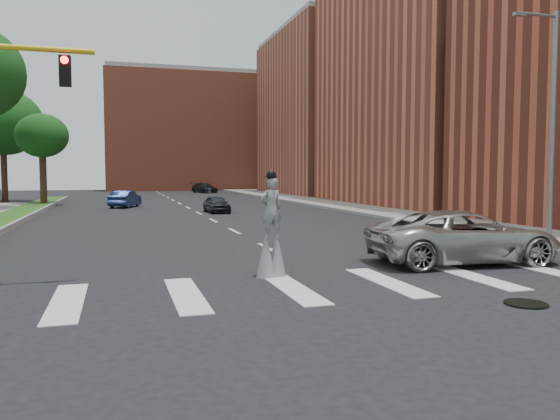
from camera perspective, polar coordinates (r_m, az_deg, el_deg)
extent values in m
plane|color=black|center=(12.98, 8.13, -8.64)|extent=(160.00, 160.00, 0.00)
cube|color=gray|center=(32.03, -25.75, -1.22)|extent=(0.20, 60.00, 0.28)
cube|color=gray|center=(40.71, 9.41, 0.08)|extent=(5.00, 90.00, 0.18)
cylinder|color=black|center=(12.94, 24.31, -8.92)|extent=(0.90, 0.90, 0.04)
cube|color=#BA563A|center=(50.52, 17.02, 14.28)|extent=(16.00, 22.00, 24.00)
cube|color=#B75B43|center=(71.33, 6.10, 9.74)|extent=(16.00, 22.00, 20.00)
cube|color=#BA563A|center=(90.42, -9.46, 7.86)|extent=(26.00, 14.00, 18.00)
cylinder|color=slate|center=(23.99, 26.59, 7.57)|extent=(0.20, 0.20, 9.00)
cylinder|color=slate|center=(24.14, 25.47, 17.93)|extent=(1.80, 0.12, 0.12)
cube|color=slate|center=(23.56, 23.75, 18.22)|extent=(0.50, 0.18, 0.12)
cube|color=black|center=(14.75, -21.54, 13.35)|extent=(0.28, 0.18, 0.75)
cylinder|color=#FF0C0C|center=(14.70, -21.60, 14.38)|extent=(0.18, 0.06, 0.18)
cylinder|color=#362015|center=(14.82, -0.37, -5.03)|extent=(0.07, 0.07, 1.01)
cylinder|color=#362015|center=(14.68, -1.48, -5.12)|extent=(0.07, 0.07, 1.01)
cone|color=slate|center=(14.80, -0.37, -4.55)|extent=(0.52, 0.52, 1.26)
cone|color=slate|center=(14.66, -1.48, -4.63)|extent=(0.52, 0.52, 1.26)
imported|color=slate|center=(14.60, -0.93, 0.15)|extent=(0.68, 0.51, 1.68)
sphere|color=black|center=(14.57, -0.93, 3.68)|extent=(0.26, 0.26, 0.26)
cylinder|color=black|center=(14.57, -0.93, 3.49)|extent=(0.34, 0.34, 0.02)
cube|color=yellow|center=(14.70, -1.17, 1.98)|extent=(0.22, 0.05, 0.10)
imported|color=#A7A59E|center=(17.89, 18.64, -2.67)|extent=(6.10, 3.17, 1.64)
imported|color=black|center=(38.23, -6.65, 0.61)|extent=(1.61, 3.56, 1.19)
imported|color=navy|center=(45.42, -15.87, 1.13)|extent=(2.72, 4.35, 1.35)
imported|color=black|center=(74.80, -7.89, 2.31)|extent=(3.52, 5.03, 1.35)
cylinder|color=#362015|center=(57.48, -26.86, 3.56)|extent=(0.56, 0.56, 5.66)
ellipsoid|color=#113A14|center=(57.67, -27.01, 8.18)|extent=(7.24, 7.24, 6.15)
cylinder|color=#362015|center=(49.54, -23.51, 3.16)|extent=(0.56, 0.56, 4.78)
ellipsoid|color=#113A14|center=(49.63, -23.62, 7.14)|extent=(4.25, 4.25, 3.62)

